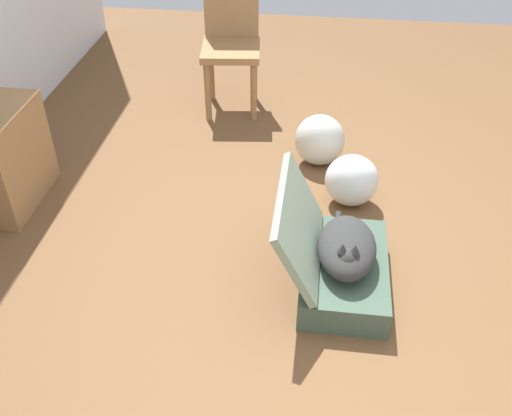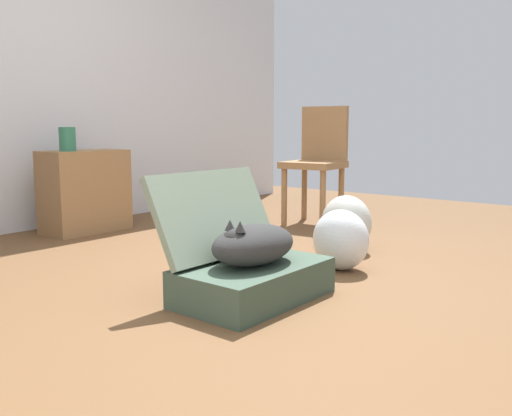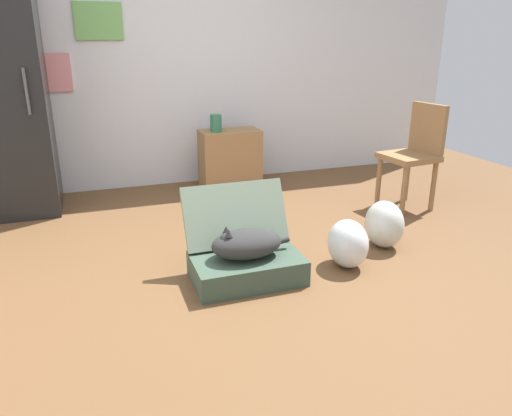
# 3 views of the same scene
# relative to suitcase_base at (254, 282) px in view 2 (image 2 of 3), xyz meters

# --- Properties ---
(ground_plane) EXTENTS (7.68, 7.68, 0.00)m
(ground_plane) POSITION_rel_suitcase_base_xyz_m (-0.03, 0.10, -0.08)
(ground_plane) COLOR brown
(ground_plane) RESTS_ON ground
(suitcase_base) EXTENTS (0.67, 0.42, 0.16)m
(suitcase_base) POSITION_rel_suitcase_base_xyz_m (0.00, 0.00, 0.00)
(suitcase_base) COLOR #384C3D
(suitcase_base) RESTS_ON ground
(suitcase_lid) EXTENTS (0.67, 0.22, 0.39)m
(suitcase_lid) POSITION_rel_suitcase_base_xyz_m (0.00, 0.23, 0.28)
(suitcase_lid) COLOR gray
(suitcase_lid) RESTS_ON suitcase_base
(cat) EXTENTS (0.52, 0.28, 0.21)m
(cat) POSITION_rel_suitcase_base_xyz_m (-0.00, 0.00, 0.17)
(cat) COLOR #2D2D2D
(cat) RESTS_ON suitcase_base
(plastic_bag_white) EXTENTS (0.25, 0.31, 0.32)m
(plastic_bag_white) POSITION_rel_suitcase_base_xyz_m (0.69, -0.03, 0.08)
(plastic_bag_white) COLOR silver
(plastic_bag_white) RESTS_ON ground
(plastic_bag_clear) EXTENTS (0.26, 0.32, 0.34)m
(plastic_bag_clear) POSITION_rel_suitcase_base_xyz_m (1.10, 0.17, 0.09)
(plastic_bag_clear) COLOR silver
(plastic_bag_clear) RESTS_ON ground
(side_table) EXTENTS (0.59, 0.32, 0.58)m
(side_table) POSITION_rel_suitcase_base_xyz_m (0.47, 1.95, 0.21)
(side_table) COLOR olive
(side_table) RESTS_ON ground
(vase_tall) EXTENTS (0.11, 0.11, 0.17)m
(vase_tall) POSITION_rel_suitcase_base_xyz_m (0.32, 1.91, 0.59)
(vase_tall) COLOR #2D7051
(vase_tall) RESTS_ON side_table
(chair) EXTENTS (0.45, 0.45, 0.91)m
(chair) POSITION_rel_suitcase_base_xyz_m (1.82, 0.85, 0.42)
(chair) COLOR olive
(chair) RESTS_ON ground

